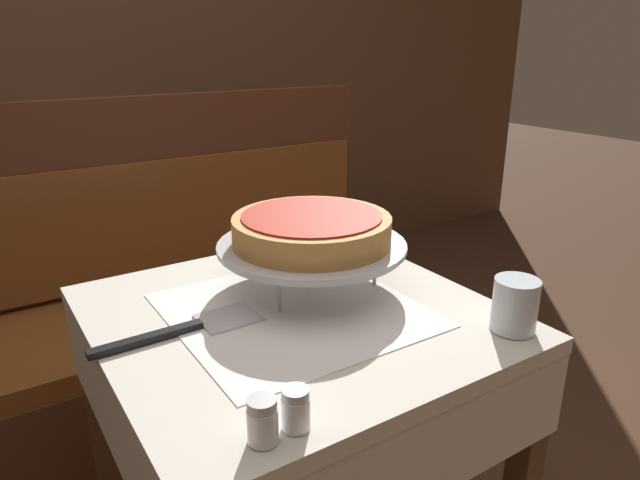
# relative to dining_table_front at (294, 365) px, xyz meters

# --- Properties ---
(dining_table_front) EXTENTS (0.70, 0.70, 0.78)m
(dining_table_front) POSITION_rel_dining_table_front_xyz_m (0.00, 0.00, 0.00)
(dining_table_front) COLOR beige
(dining_table_front) RESTS_ON ground_plane
(dining_table_rear) EXTENTS (0.71, 0.71, 0.78)m
(dining_table_rear) POSITION_rel_dining_table_front_xyz_m (-0.09, 1.54, 0.01)
(dining_table_rear) COLOR red
(dining_table_rear) RESTS_ON ground_plane
(booth_bench) EXTENTS (1.60, 0.54, 1.09)m
(booth_bench) POSITION_rel_dining_table_front_xyz_m (0.03, 0.80, -0.34)
(booth_bench) COLOR #4C2819
(booth_bench) RESTS_ON ground_plane
(back_wall_panel) EXTENTS (6.00, 0.04, 2.40)m
(back_wall_panel) POSITION_rel_dining_table_front_xyz_m (0.00, 1.99, 0.54)
(back_wall_panel) COLOR brown
(back_wall_panel) RESTS_ON ground_plane
(pizza_pan_stand) EXTENTS (0.38, 0.38, 0.10)m
(pizza_pan_stand) POSITION_rel_dining_table_front_xyz_m (0.09, 0.07, 0.21)
(pizza_pan_stand) COLOR #ADADB2
(pizza_pan_stand) RESTS_ON dining_table_front
(deep_dish_pizza) EXTENTS (0.32, 0.32, 0.06)m
(deep_dish_pizza) POSITION_rel_dining_table_front_xyz_m (0.09, 0.07, 0.24)
(deep_dish_pizza) COLOR #C68E47
(deep_dish_pizza) RESTS_ON pizza_pan_stand
(pizza_server) EXTENTS (0.30, 0.09, 0.01)m
(pizza_server) POSITION_rel_dining_table_front_xyz_m (-0.20, 0.03, 0.12)
(pizza_server) COLOR #BCBCC1
(pizza_server) RESTS_ON dining_table_front
(water_glass_near) EXTENTS (0.08, 0.08, 0.09)m
(water_glass_near) POSITION_rel_dining_table_front_xyz_m (0.28, -0.27, 0.17)
(water_glass_near) COLOR silver
(water_glass_near) RESTS_ON dining_table_front
(salt_shaker) EXTENTS (0.04, 0.04, 0.06)m
(salt_shaker) POSITION_rel_dining_table_front_xyz_m (-0.22, -0.30, 0.15)
(salt_shaker) COLOR silver
(salt_shaker) RESTS_ON dining_table_front
(pepper_shaker) EXTENTS (0.04, 0.04, 0.06)m
(pepper_shaker) POSITION_rel_dining_table_front_xyz_m (-0.17, -0.30, 0.15)
(pepper_shaker) COLOR silver
(pepper_shaker) RESTS_ON dining_table_front
(condiment_caddy) EXTENTS (0.14, 0.14, 0.15)m
(condiment_caddy) POSITION_rel_dining_table_front_xyz_m (-0.11, 1.46, 0.16)
(condiment_caddy) COLOR black
(condiment_caddy) RESTS_ON dining_table_rear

